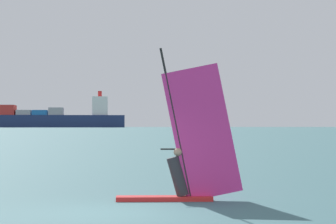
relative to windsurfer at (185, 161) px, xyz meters
name	(u,v)px	position (x,y,z in m)	size (l,w,h in m)	color
ground_plane	(115,213)	(-2.40, -1.90, -1.04)	(4000.00, 4000.00, 0.00)	#386066
windsurfer	(185,161)	(0.00, 0.00, 0.00)	(3.26, 1.27, 4.02)	red
cargo_ship	(25,119)	(99.93, 733.31, 7.98)	(212.96, 78.25, 38.24)	navy
distant_headland	(2,118)	(144.75, 1352.31, 14.81)	(984.92, 474.58, 31.71)	#756B56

